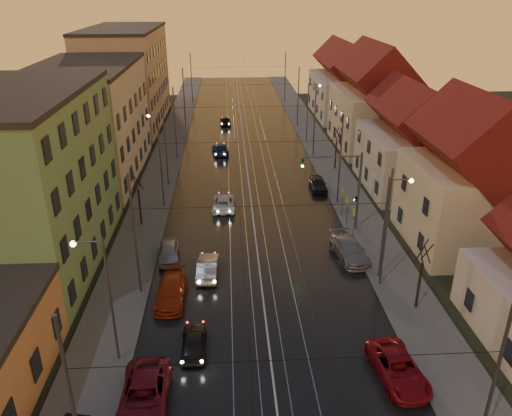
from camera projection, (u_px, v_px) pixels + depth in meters
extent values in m
plane|color=black|center=(273.00, 378.00, 27.64)|extent=(160.00, 160.00, 0.00)
cube|color=black|center=(245.00, 155.00, 64.12)|extent=(16.00, 120.00, 0.04)
cube|color=#4C4C4C|center=(167.00, 156.00, 63.57)|extent=(4.00, 120.00, 0.15)
cube|color=#4C4C4C|center=(322.00, 153.00, 64.62)|extent=(4.00, 120.00, 0.15)
cube|color=gray|center=(228.00, 155.00, 63.99)|extent=(0.06, 120.00, 0.03)
cube|color=gray|center=(239.00, 155.00, 64.06)|extent=(0.06, 120.00, 0.03)
cube|color=gray|center=(251.00, 155.00, 64.14)|extent=(0.06, 120.00, 0.03)
cube|color=gray|center=(262.00, 155.00, 64.22)|extent=(0.06, 120.00, 0.03)
cube|color=#6B9961|center=(22.00, 184.00, 36.84)|extent=(10.00, 18.00, 13.00)
cube|color=#B5A68C|center=(89.00, 123.00, 55.29)|extent=(10.00, 20.00, 12.00)
cube|color=tan|center=(127.00, 78.00, 76.77)|extent=(10.00, 24.00, 14.00)
cube|color=beige|center=(464.00, 205.00, 40.80)|extent=(8.50, 10.00, 7.00)
pyramid|color=#531313|center=(476.00, 142.00, 38.60)|extent=(8.67, 10.20, 3.80)
cube|color=silver|center=(409.00, 160.00, 52.86)|extent=(9.00, 12.00, 6.00)
pyramid|color=#531313|center=(415.00, 118.00, 50.99)|extent=(9.18, 12.24, 3.20)
cube|color=beige|center=(372.00, 119.00, 66.23)|extent=(9.00, 14.00, 7.50)
pyramid|color=#531313|center=(376.00, 75.00, 63.89)|extent=(9.18, 14.28, 4.00)
cube|color=silver|center=(342.00, 96.00, 82.85)|extent=(9.00, 16.00, 6.50)
pyramid|color=#531313|center=(345.00, 65.00, 80.82)|extent=(9.18, 16.32, 3.50)
cylinder|color=#595B60|center=(73.00, 408.00, 19.89)|extent=(0.16, 0.16, 9.00)
cylinder|color=#595B60|center=(492.00, 390.00, 20.79)|extent=(0.16, 0.16, 9.00)
cylinder|color=#595B60|center=(135.00, 236.00, 33.57)|extent=(0.16, 0.16, 9.00)
cylinder|color=#595B60|center=(386.00, 230.00, 34.47)|extent=(0.16, 0.16, 9.00)
cylinder|color=#595B60|center=(161.00, 164.00, 47.25)|extent=(0.16, 0.16, 9.00)
cylinder|color=#595B60|center=(340.00, 161.00, 48.16)|extent=(0.16, 0.16, 9.00)
cylinder|color=#595B60|center=(175.00, 124.00, 60.93)|extent=(0.16, 0.16, 9.00)
cylinder|color=#595B60|center=(315.00, 122.00, 61.84)|extent=(0.16, 0.16, 9.00)
cylinder|color=#595B60|center=(184.00, 99.00, 74.61)|extent=(0.16, 0.16, 9.00)
cylinder|color=#595B60|center=(298.00, 97.00, 75.52)|extent=(0.16, 0.16, 9.00)
cylinder|color=#595B60|center=(191.00, 79.00, 91.03)|extent=(0.16, 0.16, 9.00)
cylinder|color=#595B60|center=(285.00, 78.00, 91.93)|extent=(0.16, 0.16, 9.00)
cylinder|color=#595B60|center=(111.00, 303.00, 27.38)|extent=(0.14, 0.14, 8.00)
cylinder|color=#595B60|center=(87.00, 242.00, 25.79)|extent=(1.60, 0.10, 0.10)
sphere|color=#FFD88C|center=(73.00, 244.00, 25.79)|extent=(0.32, 0.32, 0.32)
cylinder|color=#595B60|center=(384.00, 230.00, 35.60)|extent=(0.14, 0.14, 8.00)
cylinder|color=#595B60|center=(401.00, 180.00, 34.10)|extent=(1.60, 0.10, 0.10)
sphere|color=#FFD88C|center=(411.00, 181.00, 34.18)|extent=(0.32, 0.32, 0.32)
cylinder|color=#595B60|center=(166.00, 150.00, 52.91)|extent=(0.14, 0.14, 8.00)
cylinder|color=#595B60|center=(155.00, 115.00, 51.33)|extent=(1.60, 0.10, 0.10)
sphere|color=#FFD88C|center=(148.00, 116.00, 51.33)|extent=(0.32, 0.32, 0.32)
cylinder|color=#595B60|center=(307.00, 113.00, 68.43)|extent=(0.14, 0.14, 8.00)
cylinder|color=#595B60|center=(314.00, 85.00, 66.93)|extent=(1.60, 0.10, 0.10)
sphere|color=#FFD88C|center=(320.00, 86.00, 67.01)|extent=(0.32, 0.32, 0.32)
cylinder|color=#595B60|center=(359.00, 192.00, 43.07)|extent=(0.20, 0.20, 7.20)
cylinder|color=#595B60|center=(331.00, 157.00, 41.59)|extent=(5.20, 0.14, 0.14)
imported|color=black|center=(302.00, 164.00, 41.71)|extent=(0.15, 0.18, 0.90)
sphere|color=#19FF3F|center=(303.00, 166.00, 41.66)|extent=(0.20, 0.20, 0.20)
cylinder|color=black|center=(140.00, 208.00, 44.63)|extent=(0.18, 0.18, 3.50)
cylinder|color=black|center=(140.00, 181.00, 43.69)|extent=(0.37, 0.92, 1.61)
cylinder|color=black|center=(137.00, 180.00, 43.81)|extent=(0.91, 0.40, 1.61)
cylinder|color=black|center=(134.00, 182.00, 43.51)|extent=(0.37, 0.92, 1.61)
cylinder|color=black|center=(138.00, 182.00, 43.41)|extent=(0.84, 0.54, 1.62)
cylinder|color=black|center=(419.00, 286.00, 32.94)|extent=(0.18, 0.18, 3.50)
cylinder|color=black|center=(427.00, 252.00, 31.99)|extent=(0.37, 0.92, 1.61)
cylinder|color=black|center=(421.00, 251.00, 32.11)|extent=(0.91, 0.40, 1.61)
cylinder|color=black|center=(421.00, 253.00, 31.81)|extent=(0.37, 0.92, 1.61)
cylinder|color=black|center=(427.00, 254.00, 31.71)|extent=(0.84, 0.54, 1.62)
cylinder|color=black|center=(336.00, 155.00, 58.49)|extent=(0.18, 0.18, 3.50)
cylinder|color=black|center=(339.00, 134.00, 57.54)|extent=(0.37, 0.92, 1.61)
cylinder|color=black|center=(336.00, 134.00, 57.66)|extent=(0.91, 0.40, 1.61)
cylinder|color=black|center=(335.00, 134.00, 57.36)|extent=(0.37, 0.92, 1.61)
cylinder|color=black|center=(339.00, 135.00, 57.26)|extent=(0.84, 0.54, 1.62)
imported|color=black|center=(194.00, 342.00, 29.51)|extent=(1.52, 3.66, 1.24)
imported|color=#9B9CA0|center=(208.00, 267.00, 37.28)|extent=(1.60, 4.24, 1.38)
imported|color=silver|center=(224.00, 202.00, 48.57)|extent=(2.15, 4.55, 1.26)
imported|color=#191C4B|center=(220.00, 149.00, 64.51)|extent=(2.40, 4.88, 1.36)
imported|color=black|center=(225.00, 121.00, 77.94)|extent=(1.83, 4.03, 1.34)
imported|color=maroon|center=(144.00, 396.00, 25.49)|extent=(2.54, 5.37, 1.48)
imported|color=#9D2D0F|center=(171.00, 291.00, 34.28)|extent=(2.06, 4.87, 1.40)
imported|color=#A2A1A7|center=(169.00, 252.00, 39.48)|extent=(1.85, 4.01, 1.33)
imported|color=maroon|center=(398.00, 368.00, 27.40)|extent=(2.78, 5.12, 1.36)
imported|color=gray|center=(350.00, 250.00, 39.65)|extent=(2.74, 5.34, 1.48)
imported|color=black|center=(318.00, 184.00, 52.98)|extent=(1.66, 4.04, 1.37)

